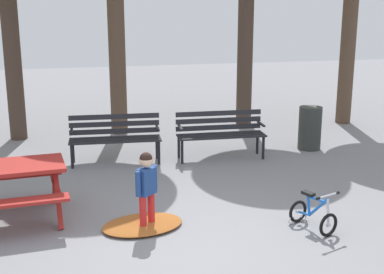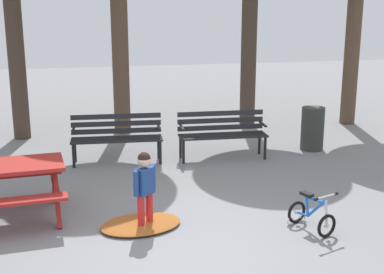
% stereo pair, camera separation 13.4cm
% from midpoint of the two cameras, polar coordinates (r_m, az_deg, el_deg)
% --- Properties ---
extents(ground, '(36.00, 36.00, 0.00)m').
position_cam_midpoint_polar(ground, '(6.41, -1.83, -11.62)').
color(ground, gray).
extents(park_bench_far_left, '(1.63, 0.57, 0.85)m').
position_cam_midpoint_polar(park_bench_far_left, '(9.55, -8.63, 0.26)').
color(park_bench_far_left, '#232328').
rests_on(park_bench_far_left, ground).
extents(park_bench_left, '(1.62, 0.54, 0.85)m').
position_cam_midpoint_polar(park_bench_left, '(9.74, 2.64, 0.69)').
color(park_bench_left, '#232328').
rests_on(park_bench_left, ground).
extents(child_standing, '(0.31, 0.28, 1.00)m').
position_cam_midpoint_polar(child_standing, '(6.70, -5.45, -5.09)').
color(child_standing, red).
rests_on(child_standing, ground).
extents(kids_bicycle, '(0.51, 0.63, 0.54)m').
position_cam_midpoint_polar(kids_bicycle, '(6.94, 12.23, -8.07)').
color(kids_bicycle, black).
rests_on(kids_bicycle, ground).
extents(leaf_pile, '(1.16, 0.91, 0.07)m').
position_cam_midpoint_polar(leaf_pile, '(6.94, -5.87, -9.28)').
color(leaf_pile, '#9E5623').
rests_on(leaf_pile, ground).
extents(trash_bin, '(0.44, 0.44, 0.83)m').
position_cam_midpoint_polar(trash_bin, '(10.56, 12.14, 0.94)').
color(trash_bin, '#2D332D').
rests_on(trash_bin, ground).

